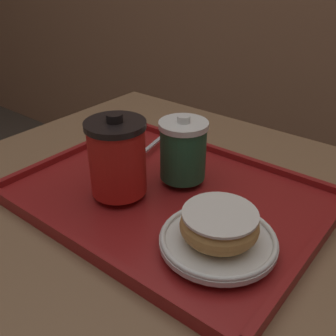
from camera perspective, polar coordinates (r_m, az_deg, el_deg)
cafe_table at (r=0.80m, az=-1.02°, el=-15.62°), size 0.90×0.83×0.73m
serving_tray at (r=0.69m, az=0.00°, el=-4.13°), size 0.51×0.39×0.02m
coffee_cup_front at (r=0.65m, az=-7.38°, el=1.61°), size 0.10×0.10×0.14m
coffee_cup_rear at (r=0.69m, az=2.48°, el=2.59°), size 0.09×0.09×0.12m
plate_with_chocolate_donut at (r=0.56m, az=7.29°, el=-10.25°), size 0.17×0.17×0.01m
donut_chocolate_glazed at (r=0.55m, az=7.47°, el=-8.08°), size 0.11×0.11×0.04m
spoon at (r=0.78m, az=-4.03°, el=2.08°), size 0.05×0.16×0.01m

